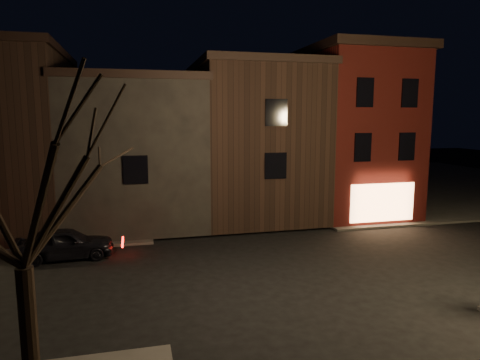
{
  "coord_description": "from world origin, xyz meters",
  "views": [
    {
      "loc": [
        -5.76,
        -16.03,
        6.24
      ],
      "look_at": [
        -0.75,
        4.26,
        3.2
      ],
      "focal_mm": 32.0,
      "sensor_mm": 36.0,
      "label": 1
    }
  ],
  "objects": [
    {
      "name": "corner_building",
      "position": [
        8.0,
        9.47,
        5.4
      ],
      "size": [
        6.5,
        8.5,
        10.5
      ],
      "color": "#4D100D",
      "rests_on": "ground"
    },
    {
      "name": "row_building_a",
      "position": [
        1.5,
        10.5,
        4.83
      ],
      "size": [
        7.3,
        10.3,
        9.4
      ],
      "color": "black",
      "rests_on": "ground"
    },
    {
      "name": "row_building_c",
      "position": [
        -13.0,
        10.5,
        5.08
      ],
      "size": [
        7.3,
        10.3,
        9.9
      ],
      "color": "black",
      "rests_on": "ground"
    },
    {
      "name": "parked_car_a",
      "position": [
        -8.92,
        3.71,
        0.71
      ],
      "size": [
        4.25,
        1.91,
        1.42
      ],
      "primitive_type": "imported",
      "rotation": [
        0.0,
        0.0,
        1.63
      ],
      "color": "black",
      "rests_on": "ground"
    },
    {
      "name": "sidewalk_far_right",
      "position": [
        20.0,
        20.0,
        0.06
      ],
      "size": [
        30.0,
        30.0,
        0.12
      ],
      "primitive_type": "cube",
      "color": "#2D2B28",
      "rests_on": "ground"
    },
    {
      "name": "row_building_b",
      "position": [
        -5.75,
        10.5,
        4.33
      ],
      "size": [
        7.8,
        10.3,
        8.4
      ],
      "color": "black",
      "rests_on": "ground"
    },
    {
      "name": "bare_tree_left",
      "position": [
        -8.0,
        -7.0,
        5.43
      ],
      "size": [
        5.6,
        5.6,
        7.5
      ],
      "color": "black",
      "rests_on": "sidewalk_near_left"
    },
    {
      "name": "ground",
      "position": [
        0.0,
        0.0,
        0.0
      ],
      "size": [
        120.0,
        120.0,
        0.0
      ],
      "primitive_type": "plane",
      "color": "black",
      "rests_on": "ground"
    }
  ]
}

